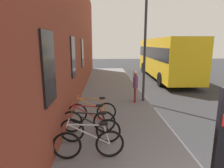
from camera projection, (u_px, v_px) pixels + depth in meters
name	position (u px, v px, depth m)	size (l,w,h in m)	color
ground	(175.00, 108.00, 8.78)	(60.00, 60.00, 0.00)	#2D2D30
sidewalk_pavement	(113.00, 96.00, 10.60)	(24.00, 3.50, 0.12)	slate
station_facade	(76.00, 32.00, 10.75)	(22.00, 0.65, 7.14)	brown
bicycle_far_end	(89.00, 144.00, 4.69)	(0.48, 1.77, 0.97)	black
bicycle_under_window	(90.00, 130.00, 5.45)	(0.48, 1.77, 0.97)	black
bicycle_leaning_wall	(88.00, 121.00, 6.08)	(0.48, 1.77, 0.97)	black
bicycle_mid_rack	(92.00, 112.00, 6.88)	(0.48, 1.77, 0.97)	black
city_bus	(165.00, 56.00, 16.26)	(10.57, 2.89, 3.35)	yellow
pedestrian_near_bus	(135.00, 84.00, 9.17)	(0.58, 0.27, 1.52)	maroon
street_lamp	(145.00, 32.00, 8.86)	(0.28, 0.28, 5.73)	#333338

